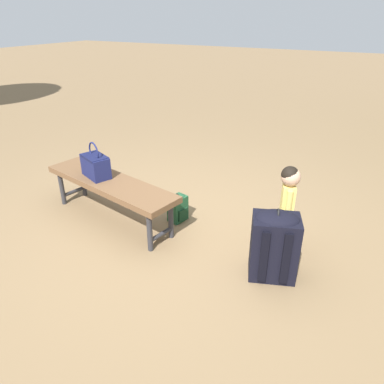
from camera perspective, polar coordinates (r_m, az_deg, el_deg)
ground_plane at (r=3.58m, az=-3.44°, el=-6.44°), size 40.00×40.00×0.00m
park_bench at (r=3.70m, az=-12.95°, el=1.03°), size 1.65×0.70×0.45m
handbag at (r=3.75m, az=-15.14°, el=4.18°), size 0.36×0.29×0.37m
child_standing at (r=3.18m, az=15.07°, el=-0.67°), size 0.17×0.21×0.82m
backpack_large at (r=2.95m, az=12.98°, el=-7.92°), size 0.44×0.40×0.62m
backpack_small at (r=3.70m, az=-2.28°, el=-2.40°), size 0.19×0.21×0.31m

